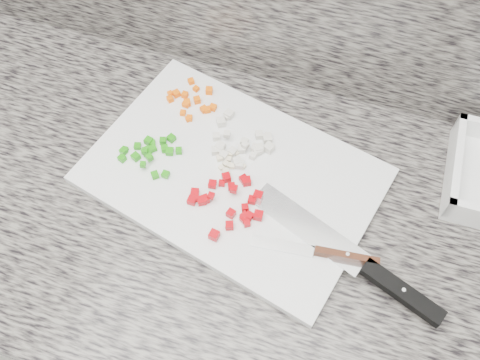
# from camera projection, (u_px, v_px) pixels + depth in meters

# --- Properties ---
(cabinet) EXTENTS (3.92, 0.62, 0.86)m
(cabinet) POSITION_uv_depth(u_px,v_px,m) (200.00, 289.00, 1.30)
(cabinet) COLOR white
(cabinet) RESTS_ON ground
(countertop) EXTENTS (3.96, 0.64, 0.04)m
(countertop) POSITION_uv_depth(u_px,v_px,m) (183.00, 201.00, 0.91)
(countertop) COLOR slate
(countertop) RESTS_ON cabinet
(cutting_board) EXTENTS (0.53, 0.42, 0.02)m
(cutting_board) POSITION_uv_depth(u_px,v_px,m) (232.00, 176.00, 0.90)
(cutting_board) COLOR white
(cutting_board) RESTS_ON countertop
(carrot_pile) EXTENTS (0.10, 0.10, 0.01)m
(carrot_pile) POSITION_uv_depth(u_px,v_px,m) (192.00, 101.00, 0.97)
(carrot_pile) COLOR #F86205
(carrot_pile) RESTS_ON cutting_board
(onion_pile) EXTENTS (0.12, 0.11, 0.02)m
(onion_pile) POSITION_uv_depth(u_px,v_px,m) (241.00, 144.00, 0.92)
(onion_pile) COLOR silver
(onion_pile) RESTS_ON cutting_board
(green_pepper_pile) EXTENTS (0.10, 0.09, 0.02)m
(green_pepper_pile) POSITION_uv_depth(u_px,v_px,m) (150.00, 152.00, 0.91)
(green_pepper_pile) COLOR #1E8D0C
(green_pepper_pile) RESTS_ON cutting_board
(red_pepper_pile) EXTENTS (0.13, 0.13, 0.02)m
(red_pepper_pile) POSITION_uv_depth(u_px,v_px,m) (228.00, 202.00, 0.86)
(red_pepper_pile) COLOR #B4020A
(red_pepper_pile) RESTS_ON cutting_board
(garlic_pile) EXTENTS (0.06, 0.06, 0.01)m
(garlic_pile) POSITION_uv_depth(u_px,v_px,m) (227.00, 162.00, 0.90)
(garlic_pile) COLOR beige
(garlic_pile) RESTS_ON cutting_board
(chef_knife) EXTENTS (0.32, 0.16, 0.02)m
(chef_knife) POSITION_uv_depth(u_px,v_px,m) (368.00, 269.00, 0.81)
(chef_knife) COLOR silver
(chef_knife) RESTS_ON cutting_board
(paring_knife) EXTENTS (0.20, 0.04, 0.02)m
(paring_knife) POSITION_uv_depth(u_px,v_px,m) (330.00, 254.00, 0.82)
(paring_knife) COLOR silver
(paring_knife) RESTS_ON cutting_board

